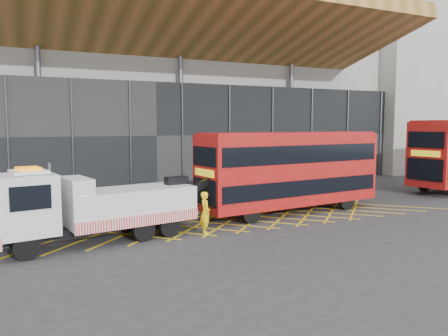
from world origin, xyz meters
name	(u,v)px	position (x,y,z in m)	size (l,w,h in m)	color
ground_plane	(182,221)	(0.00, 0.00, 0.00)	(120.00, 120.00, 0.00)	#29292B
road_markings	(239,215)	(3.20, 0.00, 0.01)	(23.16, 7.16, 0.01)	gold
construction_building	(132,78)	(1.92, 18.40, 8.98)	(55.00, 23.97, 18.00)	#969791
east_building	(404,79)	(32.00, 16.00, 10.00)	(15.00, 12.00, 20.00)	gray
recovery_truck	(94,206)	(-4.65, -2.44, 1.51)	(9.44, 3.57, 3.27)	black
bus_towed	(291,168)	(6.09, -0.51, 2.44)	(11.02, 3.74, 4.40)	#9E0F0C
worker	(205,213)	(0.02, -2.98, 0.94)	(0.69, 0.45, 1.88)	yellow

